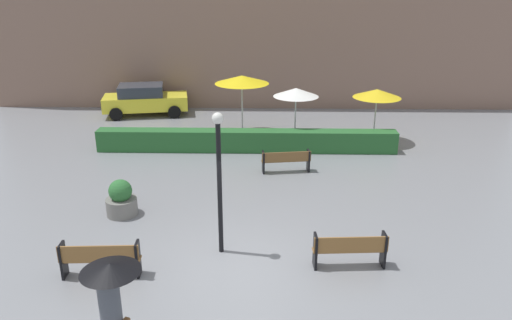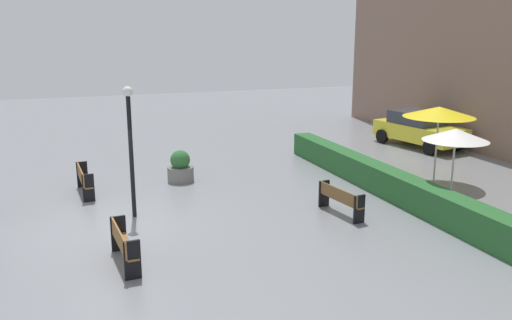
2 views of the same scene
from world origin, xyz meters
TOP-DOWN VIEW (x-y plane):
  - ground_plane at (0.00, 0.00)m, footprint 60.00×60.00m
  - bench_back_row at (1.47, 6.08)m, footprint 1.79×0.58m
  - bench_near_right at (2.78, -0.12)m, footprint 1.80×0.46m
  - bench_near_left at (-3.09, -0.66)m, footprint 1.86×0.45m
  - planter_pot at (-3.52, 2.57)m, footprint 0.91×0.91m
  - lamp_post at (-0.39, 0.55)m, footprint 0.28×0.28m
  - patio_umbrella_yellow at (-0.34, 10.76)m, footprint 2.38×2.38m
  - patio_umbrella_white at (1.96, 9.54)m, footprint 1.89×1.89m
  - hedge_strip at (-0.06, 8.40)m, footprint 12.10×0.70m
  - parked_car at (-5.50, 13.91)m, footprint 4.44×2.56m

SIDE VIEW (x-z plane):
  - ground_plane at x=0.00m, z-range 0.00..0.00m
  - hedge_strip at x=-0.06m, z-range 0.00..0.87m
  - planter_pot at x=-3.52m, z-range -0.08..1.03m
  - bench_back_row at x=1.47m, z-range 0.08..0.88m
  - bench_near_right at x=2.78m, z-range 0.08..0.95m
  - bench_near_left at x=-3.09m, z-range 0.08..0.96m
  - parked_car at x=-5.50m, z-range 0.03..1.60m
  - patio_umbrella_white at x=1.96m, z-range 1.00..3.36m
  - lamp_post at x=-0.39m, z-range 0.43..4.12m
  - patio_umbrella_yellow at x=-0.34m, z-range 1.14..3.79m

